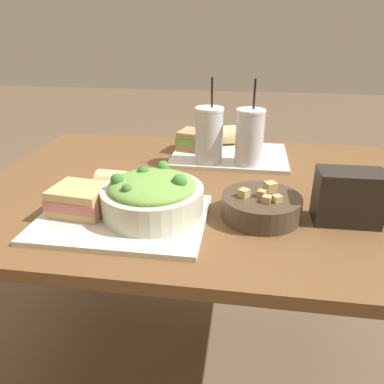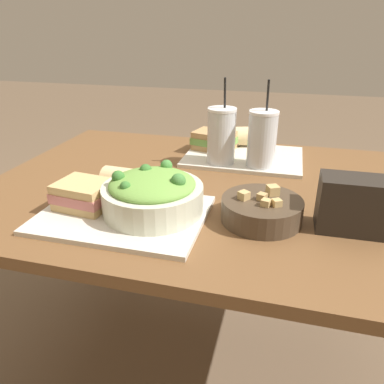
% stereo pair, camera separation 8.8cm
% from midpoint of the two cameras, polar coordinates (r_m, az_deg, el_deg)
% --- Properties ---
extents(ground_plane, '(12.00, 12.00, 0.00)m').
position_cam_midpoint_polar(ground_plane, '(1.52, -1.19, -24.83)').
color(ground_plane, brown).
extents(dining_table, '(1.25, 0.91, 0.72)m').
position_cam_midpoint_polar(dining_table, '(1.12, -1.47, -3.43)').
color(dining_table, brown).
rests_on(dining_table, ground_plane).
extents(tray_near, '(0.39, 0.29, 0.01)m').
position_cam_midpoint_polar(tray_near, '(0.90, -13.24, -3.97)').
color(tray_near, beige).
rests_on(tray_near, dining_table).
extents(tray_far, '(0.39, 0.29, 0.01)m').
position_cam_midpoint_polar(tray_far, '(1.30, 3.81, 5.57)').
color(tray_far, beige).
rests_on(tray_far, dining_table).
extents(salad_bowl, '(0.24, 0.24, 0.11)m').
position_cam_midpoint_polar(salad_bowl, '(0.88, -8.89, -0.53)').
color(salad_bowl, beige).
rests_on(salad_bowl, tray_near).
extents(soup_bowl, '(0.19, 0.19, 0.08)m').
position_cam_midpoint_polar(soup_bowl, '(0.89, 7.75, -2.13)').
color(soup_bowl, '#473828').
rests_on(soup_bowl, dining_table).
extents(sandwich_near, '(0.14, 0.12, 0.06)m').
position_cam_midpoint_polar(sandwich_near, '(0.93, -19.26, -1.16)').
color(sandwich_near, tan).
rests_on(sandwich_near, tray_near).
extents(baguette_near, '(0.15, 0.08, 0.07)m').
position_cam_midpoint_polar(baguette_near, '(0.98, -12.66, 1.08)').
color(baguette_near, '#DBBC84').
rests_on(baguette_near, tray_near).
extents(sandwich_far, '(0.16, 0.13, 0.06)m').
position_cam_midpoint_polar(sandwich_far, '(1.34, -0.80, 7.90)').
color(sandwich_far, tan).
rests_on(sandwich_far, tray_far).
extents(baguette_far, '(0.13, 0.10, 0.07)m').
position_cam_midpoint_polar(baguette_far, '(1.39, 2.71, 8.61)').
color(baguette_far, '#DBBC84').
rests_on(baguette_far, tray_far).
extents(drink_cup_dark, '(0.09, 0.09, 0.27)m').
position_cam_midpoint_polar(drink_cup_dark, '(1.20, 0.50, 8.38)').
color(drink_cup_dark, silver).
rests_on(drink_cup_dark, tray_far).
extents(drink_cup_red, '(0.09, 0.09, 0.27)m').
position_cam_midpoint_polar(drink_cup_red, '(1.19, 6.64, 8.04)').
color(drink_cup_red, silver).
rests_on(drink_cup_red, tray_far).
extents(chip_bag, '(0.15, 0.09, 0.13)m').
position_cam_midpoint_polar(chip_bag, '(0.91, 20.21, -0.78)').
color(chip_bag, '#28231E').
rests_on(chip_bag, dining_table).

